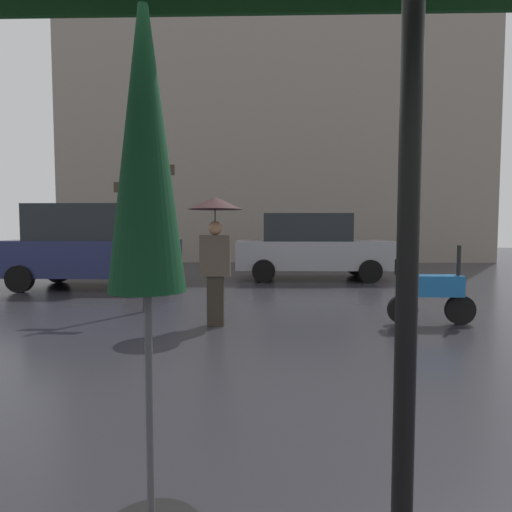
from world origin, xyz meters
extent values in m
plane|color=#26262B|center=(0.00, 0.00, 0.00)|extent=(60.00, 60.00, 0.00)
cylinder|color=black|center=(0.26, -1.10, 1.39)|extent=(0.09, 0.09, 2.78)
cylinder|color=#4C4C51|center=(-0.88, -0.91, 0.63)|extent=(0.04, 0.04, 1.16)
cone|color=#0F381E|center=(-0.88, -0.91, 1.95)|extent=(0.36, 0.36, 1.47)
cube|color=#2A241E|center=(-1.11, 3.65, 0.38)|extent=(0.25, 0.16, 0.77)
cube|color=#473D33|center=(-1.11, 3.65, 1.08)|extent=(0.46, 0.21, 0.62)
sphere|color=#936B4C|center=(-1.11, 3.65, 1.50)|extent=(0.21, 0.21, 0.21)
cylinder|color=black|center=(-1.11, 3.65, 1.63)|extent=(0.02, 0.02, 0.30)
cone|color=#2F1B1C|center=(-1.11, 3.65, 1.88)|extent=(0.84, 0.84, 0.19)
cylinder|color=black|center=(2.68, 3.81, 0.23)|extent=(0.46, 0.09, 0.46)
cylinder|color=black|center=(1.79, 3.81, 0.23)|extent=(0.46, 0.09, 0.46)
cube|color=#195999|center=(2.24, 3.81, 0.61)|extent=(0.89, 0.32, 0.32)
cube|color=black|center=(1.84, 3.81, 0.89)|extent=(0.28, 0.28, 0.24)
cylinder|color=black|center=(2.64, 3.81, 0.96)|extent=(0.06, 0.06, 0.55)
cube|color=gray|center=(1.04, 9.76, 0.72)|extent=(4.47, 1.80, 0.81)
cube|color=black|center=(0.82, 9.76, 1.52)|extent=(2.46, 1.65, 0.78)
cylinder|color=black|center=(2.50, 10.65, 0.32)|extent=(0.64, 0.18, 0.64)
cylinder|color=black|center=(2.50, 8.86, 0.32)|extent=(0.64, 0.18, 0.64)
cylinder|color=black|center=(-0.41, 10.65, 0.32)|extent=(0.64, 0.18, 0.64)
cylinder|color=black|center=(-0.41, 8.86, 0.32)|extent=(0.64, 0.18, 0.64)
cube|color=#1E234C|center=(-4.72, 7.83, 0.76)|extent=(4.17, 1.84, 0.88)
cube|color=black|center=(-4.92, 7.83, 1.64)|extent=(2.29, 1.69, 0.88)
cylinder|color=black|center=(-3.36, 8.76, 0.32)|extent=(0.63, 0.18, 0.63)
cylinder|color=black|center=(-3.36, 6.91, 0.32)|extent=(0.63, 0.18, 0.63)
cylinder|color=black|center=(-6.07, 8.76, 0.32)|extent=(0.63, 0.18, 0.63)
cylinder|color=black|center=(-6.07, 6.91, 0.32)|extent=(0.63, 0.18, 0.63)
cylinder|color=black|center=(-2.51, 4.71, 1.38)|extent=(0.08, 0.08, 2.77)
cube|color=#33281E|center=(-2.23, 4.71, 2.52)|extent=(0.56, 0.04, 0.18)
cube|color=#33281E|center=(-2.77, 4.71, 2.22)|extent=(0.52, 0.04, 0.18)
cube|color=gray|center=(0.00, 17.28, 6.18)|extent=(19.04, 3.12, 12.36)
camera|label=1|loc=(-0.32, -2.87, 1.50)|focal=30.20mm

